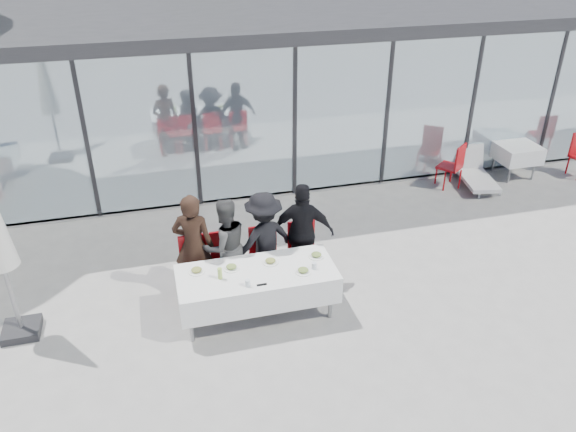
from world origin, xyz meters
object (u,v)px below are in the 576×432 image
at_px(juice_bottle, 220,273).
at_px(spare_table_right, 516,152).
at_px(diner_a, 194,246).
at_px(diner_c, 264,240).
at_px(spare_chair_b, 454,164).
at_px(plate_a, 197,270).
at_px(plate_b, 231,267).
at_px(plate_d, 316,255).
at_px(diner_chair_b, 226,259).
at_px(plate_extra, 303,271).
at_px(diner_d, 303,232).
at_px(diner_chair_a, 195,263).
at_px(dining_table, 257,284).
at_px(diner_b, 225,246).
at_px(diner_chair_d, 303,248).
at_px(plate_c, 270,261).
at_px(folded_eyeglasses, 262,285).
at_px(lounger, 474,172).
at_px(diner_chair_c, 264,254).

height_order(juice_bottle, spare_table_right, juice_bottle).
relative_size(diner_a, diner_c, 1.08).
bearing_deg(spare_chair_b, plate_a, -153.08).
relative_size(plate_b, plate_d, 1.00).
relative_size(diner_chair_b, plate_extra, 4.21).
distance_m(juice_bottle, spare_table_right, 7.78).
xyz_separation_m(diner_a, diner_d, (1.70, 0.00, -0.03)).
distance_m(diner_chair_a, spare_table_right, 7.73).
relative_size(juice_bottle, spare_table_right, 0.19).
xyz_separation_m(diner_chair_b, diner_c, (0.60, 0.01, 0.25)).
xyz_separation_m(diner_a, juice_bottle, (0.27, -0.79, -0.01)).
distance_m(plate_a, plate_d, 1.75).
xyz_separation_m(dining_table, plate_extra, (0.63, -0.19, 0.24)).
height_order(diner_chair_a, diner_d, diner_d).
xyz_separation_m(diner_b, diner_chair_d, (1.23, -0.01, -0.23)).
xyz_separation_m(diner_d, plate_d, (0.03, -0.61, -0.05)).
distance_m(dining_table, plate_extra, 0.70).
height_order(plate_c, folded_eyeglasses, plate_c).
relative_size(diner_chair_a, lounger, 0.69).
height_order(plate_a, folded_eyeglasses, plate_a).
xyz_separation_m(diner_a, diner_chair_b, (0.47, -0.01, -0.31)).
distance_m(diner_chair_a, diner_c, 1.10).
height_order(diner_a, diner_chair_a, diner_a).
relative_size(diner_chair_b, juice_bottle, 5.83).
height_order(dining_table, diner_b, diner_b).
distance_m(diner_d, spare_chair_b, 4.63).
height_order(diner_a, diner_chair_d, diner_a).
bearing_deg(folded_eyeglasses, plate_d, 27.37).
relative_size(diner_chair_a, folded_eyeglasses, 6.96).
height_order(plate_b, spare_chair_b, spare_chair_b).
height_order(folded_eyeglasses, spare_chair_b, spare_chair_b).
relative_size(plate_extra, spare_chair_b, 0.24).
bearing_deg(diner_chair_b, lounger, 22.77).
bearing_deg(diner_chair_a, diner_chair_d, 0.00).
relative_size(diner_c, lounger, 1.11).
height_order(diner_b, diner_chair_d, diner_b).
height_order(plate_extra, spare_table_right, plate_extra).
relative_size(plate_b, folded_eyeglasses, 1.65).
distance_m(diner_chair_b, plate_c, 0.85).
height_order(diner_chair_a, diner_chair_c, same).
bearing_deg(plate_extra, diner_a, 146.55).
height_order(diner_chair_b, plate_d, diner_chair_b).
height_order(diner_a, juice_bottle, diner_a).
distance_m(diner_c, lounger, 5.75).
relative_size(diner_chair_b, diner_d, 0.59).
bearing_deg(spare_chair_b, plate_d, -143.22).
height_order(plate_b, spare_table_right, plate_b).
height_order(diner_chair_c, plate_extra, diner_chair_c).
relative_size(plate_b, lounger, 0.16).
bearing_deg(diner_b, diner_c, 164.73).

